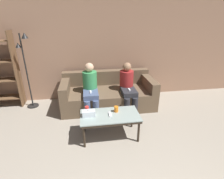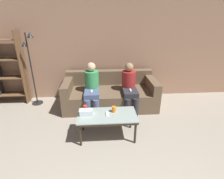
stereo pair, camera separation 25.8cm
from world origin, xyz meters
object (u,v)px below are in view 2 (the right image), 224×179
at_px(cup_near_right, 114,109).
at_px(seated_person_left_end, 92,87).
at_px(game_remote, 107,114).
at_px(standing_lamp, 31,62).
at_px(tissue_box, 86,112).
at_px(cup_near_left, 85,108).
at_px(couch, 110,94).
at_px(seated_person_mid_left, 129,86).
at_px(coffee_table, 107,117).

height_order(cup_near_right, seated_person_left_end, seated_person_left_end).
bearing_deg(game_remote, standing_lamp, 139.62).
bearing_deg(tissue_box, standing_lamp, 133.11).
relative_size(cup_near_left, standing_lamp, 0.05).
relative_size(couch, tissue_box, 9.78).
bearing_deg(standing_lamp, cup_near_left, -43.71).
xyz_separation_m(tissue_box, game_remote, (0.36, -0.02, -0.04)).
relative_size(game_remote, seated_person_mid_left, 0.14).
bearing_deg(coffee_table, seated_person_mid_left, 61.27).
relative_size(cup_near_left, tissue_box, 0.41).
bearing_deg(tissue_box, cup_near_left, 99.55).
bearing_deg(couch, seated_person_mid_left, -28.55).
xyz_separation_m(cup_near_right, tissue_box, (-0.48, -0.07, -0.00)).
bearing_deg(seated_person_left_end, seated_person_mid_left, -0.26).
relative_size(couch, cup_near_left, 23.83).
relative_size(cup_near_right, standing_lamp, 0.06).
height_order(coffee_table, seated_person_mid_left, seated_person_mid_left).
bearing_deg(tissue_box, seated_person_mid_left, 47.06).
distance_m(standing_lamp, seated_person_left_end, 1.52).
xyz_separation_m(couch, coffee_table, (-0.12, -1.23, 0.11)).
relative_size(couch, standing_lamp, 1.25).
relative_size(coffee_table, seated_person_mid_left, 0.95).
xyz_separation_m(coffee_table, game_remote, (0.00, 0.00, 0.06)).
distance_m(cup_near_left, seated_person_left_end, 0.82).
height_order(cup_near_left, seated_person_left_end, seated_person_left_end).
xyz_separation_m(standing_lamp, seated_person_left_end, (1.38, -0.43, -0.47)).
distance_m(cup_near_left, seated_person_mid_left, 1.24).
xyz_separation_m(couch, seated_person_mid_left, (0.42, -0.23, 0.28)).
xyz_separation_m(couch, standing_lamp, (-1.81, 0.20, 0.77)).
distance_m(couch, cup_near_left, 1.17).
height_order(coffee_table, standing_lamp, standing_lamp).
height_order(tissue_box, seated_person_left_end, seated_person_left_end).
bearing_deg(game_remote, couch, 84.22).
relative_size(cup_near_left, seated_person_left_end, 0.08).
bearing_deg(game_remote, seated_person_mid_left, 61.27).
distance_m(coffee_table, cup_near_right, 0.18).
relative_size(tissue_box, standing_lamp, 0.13).
relative_size(tissue_box, game_remote, 1.47).
bearing_deg(game_remote, cup_near_right, 36.62).
relative_size(couch, cup_near_right, 20.51).
relative_size(game_remote, seated_person_left_end, 0.14).
relative_size(standing_lamp, seated_person_mid_left, 1.60).
relative_size(cup_near_left, cup_near_right, 0.86).
bearing_deg(coffee_table, cup_near_left, 153.24).
bearing_deg(cup_near_left, coffee_table, -26.76).
relative_size(coffee_table, cup_near_left, 11.35).
bearing_deg(seated_person_left_end, coffee_table, -73.42).
distance_m(cup_near_right, game_remote, 0.16).
bearing_deg(cup_near_left, cup_near_right, -11.99).
bearing_deg(seated_person_left_end, cup_near_right, -65.40).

